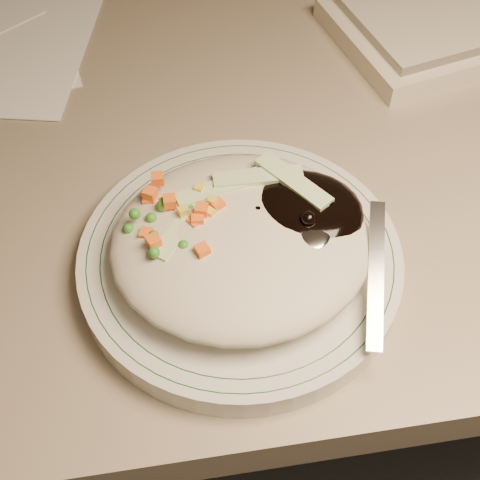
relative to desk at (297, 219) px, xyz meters
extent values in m
cube|color=gray|center=(0.00, 0.00, 0.18)|extent=(1.40, 0.70, 0.04)
cylinder|color=silver|center=(-0.10, -0.21, 0.21)|extent=(0.25, 0.25, 0.02)
torus|color=#144723|center=(-0.10, -0.21, 0.22)|extent=(0.23, 0.23, 0.00)
torus|color=#144723|center=(-0.10, -0.21, 0.22)|extent=(0.21, 0.21, 0.00)
ellipsoid|color=beige|center=(-0.10, -0.21, 0.24)|extent=(0.19, 0.18, 0.04)
ellipsoid|color=black|center=(-0.06, -0.20, 0.25)|extent=(0.10, 0.09, 0.03)
ellipsoid|color=orange|center=(-0.15, -0.19, 0.24)|extent=(0.08, 0.08, 0.02)
sphere|color=black|center=(-0.09, -0.20, 0.25)|extent=(0.01, 0.01, 0.01)
sphere|color=black|center=(-0.06, -0.19, 0.25)|extent=(0.01, 0.01, 0.01)
sphere|color=black|center=(-0.04, -0.20, 0.26)|extent=(0.01, 0.01, 0.01)
sphere|color=black|center=(-0.04, -0.18, 0.25)|extent=(0.01, 0.01, 0.01)
sphere|color=black|center=(-0.05, -0.21, 0.26)|extent=(0.01, 0.01, 0.01)
sphere|color=black|center=(-0.06, -0.20, 0.25)|extent=(0.01, 0.01, 0.01)
sphere|color=black|center=(-0.05, -0.18, 0.25)|extent=(0.01, 0.01, 0.01)
cube|color=orange|center=(-0.15, -0.18, 0.26)|extent=(0.01, 0.01, 0.01)
cube|color=orange|center=(-0.14, -0.20, 0.25)|extent=(0.01, 0.01, 0.01)
cube|color=orange|center=(-0.16, -0.17, 0.26)|extent=(0.01, 0.01, 0.01)
cube|color=orange|center=(-0.13, -0.19, 0.26)|extent=(0.01, 0.01, 0.01)
cube|color=orange|center=(-0.13, -0.20, 0.26)|extent=(0.01, 0.01, 0.01)
cube|color=orange|center=(-0.17, -0.16, 0.25)|extent=(0.01, 0.01, 0.01)
cube|color=orange|center=(-0.15, -0.18, 0.26)|extent=(0.01, 0.01, 0.01)
cube|color=orange|center=(-0.13, -0.20, 0.26)|extent=(0.01, 0.01, 0.01)
cube|color=orange|center=(-0.12, -0.19, 0.26)|extent=(0.01, 0.01, 0.01)
cube|color=orange|center=(-0.16, -0.16, 0.26)|extent=(0.01, 0.01, 0.01)
cube|color=orange|center=(-0.17, -0.22, 0.26)|extent=(0.01, 0.01, 0.01)
cube|color=orange|center=(-0.13, -0.23, 0.26)|extent=(0.01, 0.01, 0.01)
cube|color=orange|center=(-0.17, -0.20, 0.25)|extent=(0.01, 0.01, 0.01)
cube|color=orange|center=(-0.17, -0.17, 0.25)|extent=(0.01, 0.01, 0.01)
sphere|color=#388C28|center=(-0.13, -0.19, 0.25)|extent=(0.01, 0.01, 0.01)
sphere|color=#388C28|center=(-0.17, -0.23, 0.26)|extent=(0.01, 0.01, 0.01)
sphere|color=#388C28|center=(-0.17, -0.19, 0.26)|extent=(0.01, 0.01, 0.01)
sphere|color=#388C28|center=(-0.18, -0.19, 0.26)|extent=(0.01, 0.01, 0.01)
sphere|color=#388C28|center=(-0.14, -0.19, 0.25)|extent=(0.01, 0.01, 0.01)
sphere|color=#388C28|center=(-0.13, -0.22, 0.25)|extent=(0.01, 0.01, 0.01)
sphere|color=#388C28|center=(-0.15, -0.19, 0.25)|extent=(0.01, 0.01, 0.01)
sphere|color=#388C28|center=(-0.15, -0.21, 0.25)|extent=(0.01, 0.01, 0.01)
sphere|color=#388C28|center=(-0.18, -0.19, 0.25)|extent=(0.01, 0.01, 0.01)
sphere|color=#388C28|center=(-0.15, -0.18, 0.26)|extent=(0.01, 0.01, 0.01)
sphere|color=#388C28|center=(-0.16, -0.18, 0.26)|extent=(0.01, 0.01, 0.01)
sphere|color=#388C28|center=(-0.16, -0.21, 0.25)|extent=(0.01, 0.01, 0.01)
sphere|color=#388C28|center=(-0.14, -0.22, 0.26)|extent=(0.01, 0.01, 0.01)
sphere|color=#388C28|center=(-0.11, -0.17, 0.25)|extent=(0.01, 0.01, 0.01)
cube|color=yellow|center=(-0.14, -0.19, 0.25)|extent=(0.01, 0.01, 0.01)
cube|color=yellow|center=(-0.12, -0.20, 0.26)|extent=(0.01, 0.01, 0.01)
cube|color=yellow|center=(-0.15, -0.18, 0.25)|extent=(0.01, 0.01, 0.01)
cube|color=yellow|center=(-0.14, -0.19, 0.26)|extent=(0.01, 0.01, 0.01)
cube|color=yellow|center=(-0.15, -0.20, 0.25)|extent=(0.01, 0.01, 0.01)
cube|color=yellow|center=(-0.12, -0.19, 0.26)|extent=(0.01, 0.01, 0.01)
cube|color=yellow|center=(-0.13, -0.17, 0.26)|extent=(0.01, 0.01, 0.01)
cube|color=yellow|center=(-0.14, -0.20, 0.25)|extent=(0.01, 0.01, 0.01)
cube|color=#B2D18C|center=(-0.11, -0.17, 0.26)|extent=(0.07, 0.03, 0.00)
cube|color=#B2D18C|center=(-0.08, -0.17, 0.26)|extent=(0.07, 0.02, 0.00)
cube|color=#B2D18C|center=(-0.14, -0.20, 0.26)|extent=(0.05, 0.06, 0.00)
cube|color=#B2D18C|center=(-0.06, -0.18, 0.26)|extent=(0.05, 0.06, 0.00)
ellipsoid|color=silver|center=(-0.05, -0.22, 0.25)|extent=(0.05, 0.05, 0.01)
cube|color=silver|center=(-0.01, -0.25, 0.24)|extent=(0.04, 0.11, 0.03)
camera|label=1|loc=(-0.15, -0.51, 0.63)|focal=50.00mm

